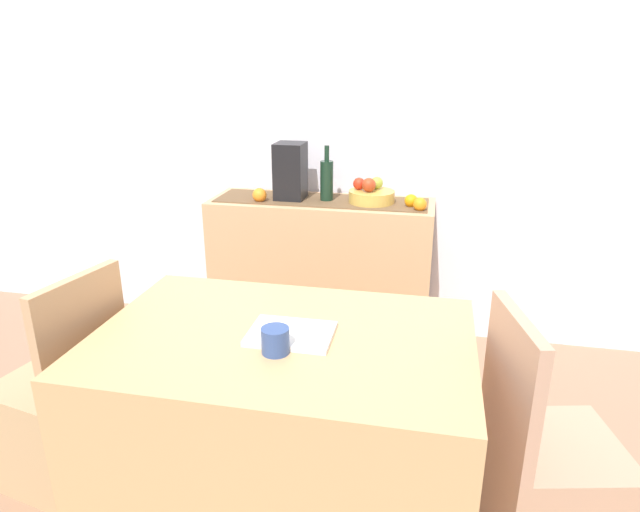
{
  "coord_description": "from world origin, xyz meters",
  "views": [
    {
      "loc": [
        0.42,
        -2.03,
        1.62
      ],
      "look_at": [
        -0.09,
        0.37,
        0.74
      ],
      "focal_mm": 31.0,
      "sensor_mm": 36.0,
      "label": 1
    }
  ],
  "objects_px": {
    "open_book": "(291,334)",
    "chair_near_window": "(66,420)",
    "coffee_cup": "(275,340)",
    "fruit_bowl": "(372,196)",
    "coffee_maker": "(290,171)",
    "sideboard_console": "(321,273)",
    "dining_table": "(285,427)",
    "chair_by_corner": "(546,488)",
    "wine_bottle": "(327,180)"
  },
  "relations": [
    {
      "from": "wine_bottle",
      "to": "coffee_maker",
      "type": "height_order",
      "value": "coffee_maker"
    },
    {
      "from": "wine_bottle",
      "to": "coffee_cup",
      "type": "relative_size",
      "value": 3.45
    },
    {
      "from": "dining_table",
      "to": "chair_by_corner",
      "type": "relative_size",
      "value": 1.42
    },
    {
      "from": "fruit_bowl",
      "to": "coffee_maker",
      "type": "relative_size",
      "value": 0.79
    },
    {
      "from": "sideboard_console",
      "to": "fruit_bowl",
      "type": "distance_m",
      "value": 0.55
    },
    {
      "from": "coffee_maker",
      "to": "coffee_cup",
      "type": "relative_size",
      "value": 3.54
    },
    {
      "from": "dining_table",
      "to": "open_book",
      "type": "relative_size",
      "value": 4.55
    },
    {
      "from": "coffee_maker",
      "to": "chair_near_window",
      "type": "bearing_deg",
      "value": -113.15
    },
    {
      "from": "sideboard_console",
      "to": "fruit_bowl",
      "type": "relative_size",
      "value": 4.99
    },
    {
      "from": "fruit_bowl",
      "to": "coffee_cup",
      "type": "bearing_deg",
      "value": -94.79
    },
    {
      "from": "sideboard_console",
      "to": "wine_bottle",
      "type": "xyz_separation_m",
      "value": [
        0.03,
        0.0,
        0.55
      ]
    },
    {
      "from": "coffee_cup",
      "to": "wine_bottle",
      "type": "bearing_deg",
      "value": 94.98
    },
    {
      "from": "chair_near_window",
      "to": "chair_by_corner",
      "type": "distance_m",
      "value": 1.8
    },
    {
      "from": "fruit_bowl",
      "to": "coffee_maker",
      "type": "bearing_deg",
      "value": 180.0
    },
    {
      "from": "coffee_cup",
      "to": "chair_by_corner",
      "type": "bearing_deg",
      "value": 7.38
    },
    {
      "from": "sideboard_console",
      "to": "open_book",
      "type": "height_order",
      "value": "sideboard_console"
    },
    {
      "from": "coffee_maker",
      "to": "wine_bottle",
      "type": "bearing_deg",
      "value": 0.0
    },
    {
      "from": "open_book",
      "to": "coffee_cup",
      "type": "bearing_deg",
      "value": -100.2
    },
    {
      "from": "coffee_cup",
      "to": "dining_table",
      "type": "bearing_deg",
      "value": 95.29
    },
    {
      "from": "open_book",
      "to": "coffee_cup",
      "type": "xyz_separation_m",
      "value": [
        -0.02,
        -0.11,
        0.03
      ]
    },
    {
      "from": "wine_bottle",
      "to": "coffee_maker",
      "type": "relative_size",
      "value": 0.97
    },
    {
      "from": "chair_near_window",
      "to": "wine_bottle",
      "type": "bearing_deg",
      "value": 59.89
    },
    {
      "from": "wine_bottle",
      "to": "dining_table",
      "type": "height_order",
      "value": "wine_bottle"
    },
    {
      "from": "fruit_bowl",
      "to": "chair_near_window",
      "type": "xyz_separation_m",
      "value": [
        -1.03,
        -1.35,
        -0.64
      ]
    },
    {
      "from": "chair_by_corner",
      "to": "dining_table",
      "type": "bearing_deg",
      "value": 179.77
    },
    {
      "from": "sideboard_console",
      "to": "wine_bottle",
      "type": "height_order",
      "value": "wine_bottle"
    },
    {
      "from": "sideboard_console",
      "to": "open_book",
      "type": "distance_m",
      "value": 1.4
    },
    {
      "from": "open_book",
      "to": "chair_near_window",
      "type": "relative_size",
      "value": 0.31
    },
    {
      "from": "open_book",
      "to": "fruit_bowl",
      "type": "bearing_deg",
      "value": 85.28
    },
    {
      "from": "coffee_cup",
      "to": "chair_near_window",
      "type": "relative_size",
      "value": 0.1
    },
    {
      "from": "chair_near_window",
      "to": "coffee_cup",
      "type": "bearing_deg",
      "value": -7.23
    },
    {
      "from": "coffee_cup",
      "to": "open_book",
      "type": "bearing_deg",
      "value": 80.17
    },
    {
      "from": "sideboard_console",
      "to": "fruit_bowl",
      "type": "height_order",
      "value": "fruit_bowl"
    },
    {
      "from": "sideboard_console",
      "to": "coffee_cup",
      "type": "distance_m",
      "value": 1.52
    },
    {
      "from": "chair_near_window",
      "to": "sideboard_console",
      "type": "bearing_deg",
      "value": 60.87
    },
    {
      "from": "open_book",
      "to": "coffee_cup",
      "type": "distance_m",
      "value": 0.12
    },
    {
      "from": "wine_bottle",
      "to": "coffee_cup",
      "type": "xyz_separation_m",
      "value": [
        0.13,
        -1.47,
        -0.2
      ]
    },
    {
      "from": "sideboard_console",
      "to": "fruit_bowl",
      "type": "xyz_separation_m",
      "value": [
        0.28,
        0.0,
        0.47
      ]
    },
    {
      "from": "fruit_bowl",
      "to": "open_book",
      "type": "height_order",
      "value": "fruit_bowl"
    },
    {
      "from": "fruit_bowl",
      "to": "open_book",
      "type": "xyz_separation_m",
      "value": [
        -0.1,
        -1.35,
        -0.16
      ]
    },
    {
      "from": "chair_by_corner",
      "to": "fruit_bowl",
      "type": "bearing_deg",
      "value": 119.56
    },
    {
      "from": "open_book",
      "to": "chair_near_window",
      "type": "xyz_separation_m",
      "value": [
        -0.93,
        0.0,
        -0.48
      ]
    },
    {
      "from": "fruit_bowl",
      "to": "chair_near_window",
      "type": "height_order",
      "value": "fruit_bowl"
    },
    {
      "from": "wine_bottle",
      "to": "open_book",
      "type": "relative_size",
      "value": 1.1
    },
    {
      "from": "sideboard_console",
      "to": "dining_table",
      "type": "height_order",
      "value": "sideboard_console"
    },
    {
      "from": "wine_bottle",
      "to": "dining_table",
      "type": "distance_m",
      "value": 1.49
    },
    {
      "from": "wine_bottle",
      "to": "open_book",
      "type": "bearing_deg",
      "value": -83.77
    },
    {
      "from": "dining_table",
      "to": "coffee_cup",
      "type": "bearing_deg",
      "value": -84.71
    },
    {
      "from": "fruit_bowl",
      "to": "chair_near_window",
      "type": "relative_size",
      "value": 0.28
    },
    {
      "from": "coffee_maker",
      "to": "coffee_cup",
      "type": "xyz_separation_m",
      "value": [
        0.33,
        -1.47,
        -0.24
      ]
    }
  ]
}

